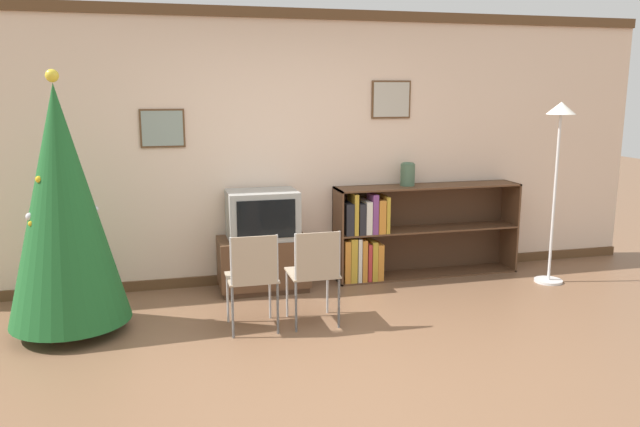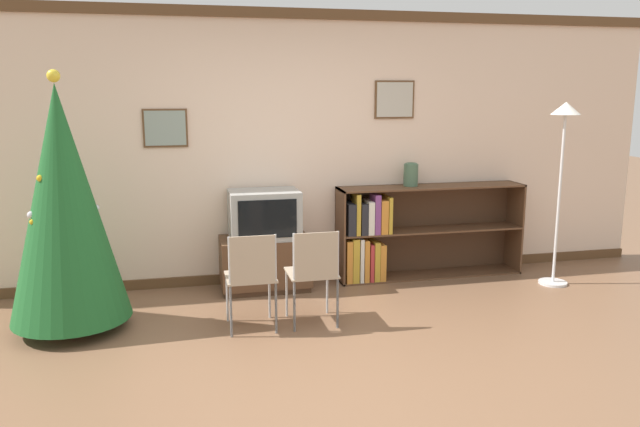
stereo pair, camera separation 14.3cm
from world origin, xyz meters
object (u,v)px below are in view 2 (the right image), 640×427
(television, at_px, (264,214))
(standing_lamp, at_px, (563,146))
(christmas_tree, at_px, (64,205))
(tv_console, at_px, (265,263))
(vase, at_px, (411,174))
(bookshelf, at_px, (397,234))
(folding_chair_left, at_px, (252,275))
(folding_chair_right, at_px, (314,271))

(television, bearing_deg, standing_lamp, -9.77)
(christmas_tree, distance_m, tv_console, 1.98)
(tv_console, relative_size, standing_lamp, 0.48)
(television, bearing_deg, christmas_tree, -157.74)
(tv_console, relative_size, vase, 3.61)
(bookshelf, bearing_deg, folding_chair_left, -145.40)
(christmas_tree, bearing_deg, vase, 13.95)
(christmas_tree, distance_m, folding_chair_left, 1.58)
(vase, bearing_deg, christmas_tree, -166.05)
(folding_chair_left, relative_size, standing_lamp, 0.45)
(tv_console, bearing_deg, vase, 4.01)
(folding_chair_left, bearing_deg, standing_lamp, 10.31)
(bookshelf, xyz_separation_m, standing_lamp, (1.47, -0.57, 0.93))
(folding_chair_right, relative_size, bookshelf, 0.42)
(television, relative_size, folding_chair_left, 0.82)
(folding_chair_right, xyz_separation_m, standing_lamp, (2.61, 0.57, 0.92))
(christmas_tree, distance_m, television, 1.84)
(folding_chair_left, bearing_deg, christmas_tree, 165.50)
(television, bearing_deg, tv_console, 90.00)
(television, height_order, folding_chair_left, television)
(television, relative_size, vase, 2.80)
(christmas_tree, height_order, standing_lamp, christmas_tree)
(vase, bearing_deg, folding_chair_left, -146.83)
(folding_chair_right, height_order, vase, vase)
(christmas_tree, bearing_deg, bookshelf, 13.96)
(standing_lamp, bearing_deg, folding_chair_left, -169.69)
(bookshelf, bearing_deg, vase, 13.70)
(vase, bearing_deg, bookshelf, -166.30)
(tv_console, relative_size, television, 1.29)
(television, height_order, folding_chair_right, television)
(bookshelf, bearing_deg, tv_console, -177.03)
(folding_chair_right, bearing_deg, tv_console, 103.50)
(folding_chair_left, xyz_separation_m, vase, (1.79, 1.17, 0.61))
(tv_console, height_order, folding_chair_left, folding_chair_left)
(folding_chair_right, bearing_deg, television, 103.53)
(folding_chair_right, bearing_deg, folding_chair_left, 180.00)
(television, relative_size, folding_chair_right, 0.82)
(standing_lamp, bearing_deg, christmas_tree, -177.52)
(television, distance_m, bookshelf, 1.42)
(vase, height_order, standing_lamp, standing_lamp)
(christmas_tree, height_order, folding_chair_left, christmas_tree)
(folding_chair_left, bearing_deg, folding_chair_right, 0.00)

